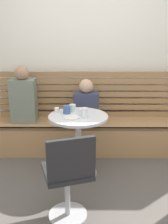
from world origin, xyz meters
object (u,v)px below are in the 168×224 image
at_px(cup_espresso_small, 57,110).
at_px(white_chair, 69,175).
at_px(cup_ceramic_white, 83,112).
at_px(cup_glass_short, 72,108).
at_px(person_adult, 23,97).
at_px(cup_water_clear, 85,113).
at_px(booth_bench, 89,136).
at_px(person_child_left, 86,104).
at_px(cup_mug_blue, 67,110).
at_px(plate_small, 72,117).
at_px(cafe_table, 78,134).

bearing_deg(cup_espresso_small, white_chair, -78.31).
height_order(cup_espresso_small, cup_ceramic_white, cup_ceramic_white).
xyz_separation_m(cup_espresso_small, cup_glass_short, (0.18, 0.05, 0.01)).
xyz_separation_m(person_adult, cup_water_clear, (0.84, -0.70, 0.00)).
relative_size(booth_bench, person_child_left, 4.45).
bearing_deg(person_adult, cup_espresso_small, -44.88).
bearing_deg(person_child_left, white_chair, -96.08).
height_order(cup_mug_blue, cup_water_clear, cup_water_clear).
distance_m(cup_glass_short, plate_small, 0.26).
distance_m(cafe_table, cup_water_clear, 0.29).
bearing_deg(plate_small, cup_water_clear, 6.97).
bearing_deg(cafe_table, cup_mug_blue, 151.26).
distance_m(booth_bench, cafe_table, 0.72).
distance_m(cafe_table, plate_small, 0.25).
xyz_separation_m(person_adult, cup_espresso_small, (0.51, -0.51, -0.02)).
height_order(white_chair, cup_mug_blue, white_chair).
height_order(cafe_table, cup_ceramic_white, cup_ceramic_white).
distance_m(cup_espresso_small, cup_glass_short, 0.19).
bearing_deg(cup_glass_short, booth_bench, 66.11).
height_order(booth_bench, cafe_table, cafe_table).
relative_size(white_chair, cup_water_clear, 7.73).
bearing_deg(person_adult, cup_mug_blue, -41.54).
height_order(cafe_table, cup_mug_blue, cup_mug_blue).
distance_m(cafe_table, cup_ceramic_white, 0.26).
xyz_separation_m(booth_bench, cafe_table, (-0.13, -0.64, 0.30)).
bearing_deg(person_child_left, cup_mug_blue, -112.32).
relative_size(cup_ceramic_white, cup_water_clear, 0.73).
height_order(cup_espresso_small, cup_glass_short, cup_glass_short).
distance_m(white_chair, cup_water_clear, 0.83).
distance_m(white_chair, cup_ceramic_white, 0.90).
bearing_deg(white_chair, person_child_left, 83.92).
xyz_separation_m(cafe_table, person_child_left, (0.09, 0.62, 0.19)).
distance_m(cup_espresso_small, cup_ceramic_white, 0.33).
height_order(cup_glass_short, plate_small, cup_glass_short).
height_order(cafe_table, cup_espresso_small, cup_espresso_small).
xyz_separation_m(cafe_table, cup_espresso_small, (-0.26, 0.12, 0.25)).
bearing_deg(cup_ceramic_white, person_child_left, 86.73).
distance_m(booth_bench, cup_ceramic_white, 0.83).
height_order(cup_glass_short, cup_mug_blue, cup_mug_blue).
bearing_deg(cup_water_clear, cup_ceramic_white, 102.08).
xyz_separation_m(white_chair, plate_small, (-0.01, 0.73, 0.28)).
bearing_deg(plate_small, person_adult, 134.18).
distance_m(booth_bench, person_adult, 1.07).
relative_size(person_adult, cup_espresso_small, 13.94).
bearing_deg(plate_small, cup_mug_blue, 112.11).
xyz_separation_m(cup_glass_short, cup_ceramic_white, (0.13, -0.16, -0.01)).
bearing_deg(booth_bench, person_adult, -179.82).
height_order(person_child_left, cup_espresso_small, person_child_left).
distance_m(person_child_left, cup_mug_blue, 0.60).
bearing_deg(plate_small, white_chair, -89.31).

